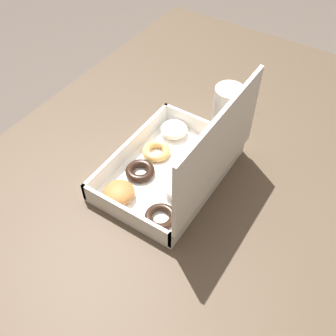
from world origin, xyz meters
The scene contains 4 objects.
ground_plane centered at (0.00, 0.00, 0.00)m, with size 8.00×8.00×0.00m, color #564C44.
dining_table centered at (0.00, 0.00, 0.65)m, with size 1.28×0.95×0.73m.
donut_box centered at (0.08, -0.02, 0.78)m, with size 0.33×0.23×0.25m.
coffee_mug centered at (-0.17, -0.02, 0.79)m, with size 0.08×0.08×0.10m.
Camera 1 is at (0.58, 0.28, 1.42)m, focal length 42.00 mm.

